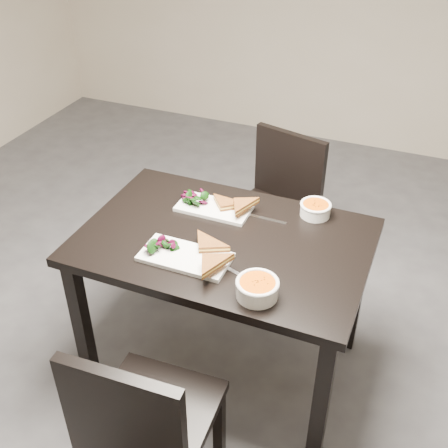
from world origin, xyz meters
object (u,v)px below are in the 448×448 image
chair_far (277,201)px  soup_bowl_far (315,209)px  soup_bowl_near (257,288)px  chair_near (143,421)px  plate_far (214,208)px  table (224,256)px  plate_near (185,257)px

chair_far → soup_bowl_far: chair_far is taller
chair_far → soup_bowl_near: bearing=-62.3°
chair_near → plate_far: size_ratio=2.59×
soup_bowl_near → chair_far: bearing=103.3°
chair_far → soup_bowl_near: chair_far is taller
table → plate_far: size_ratio=3.65×
plate_near → soup_bowl_near: soup_bowl_near is taller
table → chair_near: bearing=-89.2°
chair_far → plate_near: size_ratio=2.38×
chair_far → soup_bowl_near: 1.12m
chair_near → plate_near: bearing=97.4°
chair_far → table: bearing=-75.6°
table → plate_near: 0.23m
plate_far → chair_far: bearing=77.9°
plate_near → soup_bowl_near: (0.34, -0.10, 0.03)m
chair_far → chair_near: bearing=-75.2°
chair_far → soup_bowl_near: size_ratio=5.34×
soup_bowl_near → chair_near: bearing=-117.1°
chair_near → plate_far: chair_near is taller
table → soup_bowl_near: (0.25, -0.29, 0.14)m
chair_near → soup_bowl_far: bearing=71.8°
chair_near → soup_bowl_far: size_ratio=6.16×
chair_far → plate_near: 1.00m
soup_bowl_near → table: bearing=130.8°
soup_bowl_far → chair_near: bearing=-105.6°
table → soup_bowl_far: size_ratio=8.70×
chair_near → soup_bowl_near: 0.60m
chair_far → plate_far: 0.65m
chair_near → plate_near: (-0.10, 0.56, 0.27)m
table → chair_near: (0.01, -0.75, -0.17)m
plate_far → chair_near: bearing=-81.8°
table → soup_bowl_far: soup_bowl_far is taller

